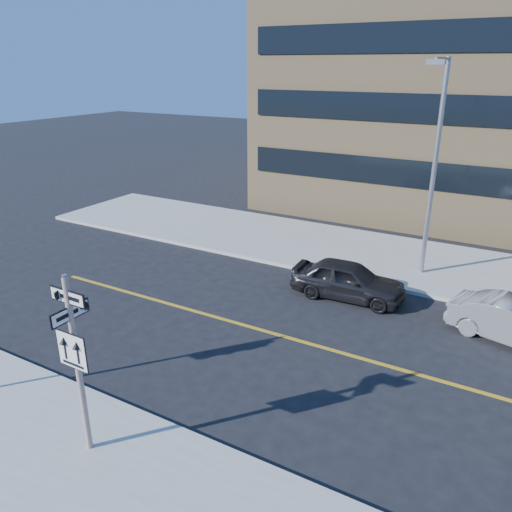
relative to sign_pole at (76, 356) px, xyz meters
The scene contains 5 objects.
ground 3.50m from the sign_pole, 90.00° to the left, with size 120.00×120.00×0.00m, color black.
sign_pole is the anchor object (origin of this frame).
parked_car_a 10.50m from the sign_pole, 78.07° to the left, with size 4.04×1.63×1.38m, color black.
streetlight_a 14.05m from the sign_pole, 73.23° to the left, with size 0.55×2.25×8.00m.
building_brick 28.36m from the sign_pole, 85.84° to the left, with size 18.00×18.00×18.00m, color #A3875A.
Camera 1 is at (7.38, -8.16, 7.90)m, focal length 35.00 mm.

